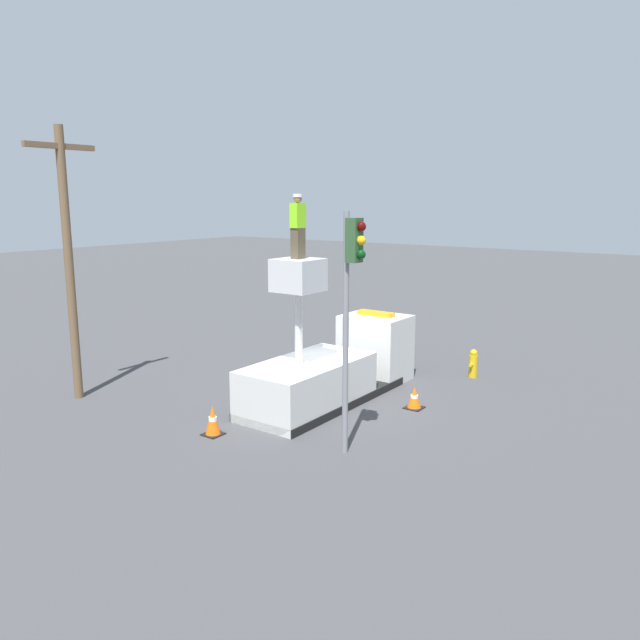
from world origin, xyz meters
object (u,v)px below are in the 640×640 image
Objects in this scene: worker at (298,226)px; traffic_cone_curbside at (414,398)px; traffic_light_pole at (351,286)px; bucket_truck at (333,369)px; utility_pole at (68,256)px; fire_hydrant at (473,364)px; traffic_cone_rear at (213,421)px.

traffic_cone_curbside is (2.29, -2.50, -5.00)m from worker.
worker reaches higher than traffic_light_pole.
utility_pole reaches higher than bucket_truck.
worker is at bearing 157.52° from fire_hydrant.
traffic_light_pole is 9.25m from utility_pole.
bucket_truck is 4.69m from worker.
worker reaches higher than bucket_truck.
traffic_cone_rear is at bearing 169.72° from bucket_truck.
bucket_truck is 2.64m from traffic_cone_curbside.
bucket_truck is 5.39m from fire_hydrant.
fire_hydrant is 1.50× the size of traffic_cone_curbside.
utility_pole is at bearing 114.05° from worker.
utility_pole reaches higher than traffic_light_pole.
traffic_light_pole is (-1.59, -2.76, -1.24)m from worker.
traffic_light_pole is at bearing -73.31° from traffic_cone_rear.
worker is 2.65× the size of traffic_cone_curbside.
fire_hydrant is at bearing -44.41° from utility_pole.
fire_hydrant is at bearing -29.40° from bucket_truck.
traffic_cone_rear is (-2.65, 0.79, -4.93)m from worker.
traffic_cone_rear is at bearing 163.45° from worker.
bucket_truck is at bearing -54.61° from utility_pole.
bucket_truck is at bearing 0.00° from worker.
utility_pole reaches higher than fire_hydrant.
fire_hydrant is (7.96, 0.12, -3.59)m from traffic_light_pole.
traffic_light_pole is 8.78× the size of traffic_cone_curbside.
traffic_cone_rear is 0.10× the size of utility_pole.
bucket_truck reaches higher than fire_hydrant.
utility_pole reaches higher than traffic_cone_curbside.
traffic_cone_curbside is (3.88, 0.26, -3.76)m from traffic_light_pole.
traffic_cone_curbside is at bearing 178.03° from fire_hydrant.
worker is 5.65m from traffic_cone_rear.
fire_hydrant reaches higher than traffic_cone_rear.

